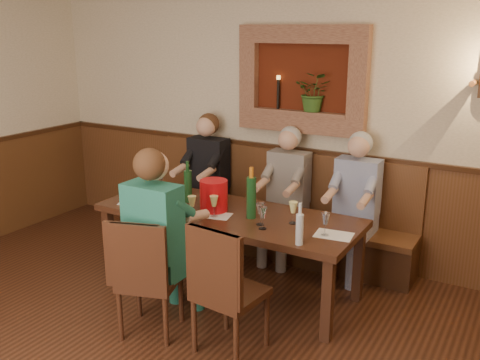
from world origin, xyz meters
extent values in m
cube|color=#C0B391|center=(0.00, 3.00, 1.40)|extent=(6.00, 0.04, 2.80)
cube|color=#533217|center=(0.00, 2.98, 0.55)|extent=(6.00, 0.04, 1.10)
cube|color=#381E0F|center=(0.00, 2.98, 1.12)|extent=(6.02, 0.06, 0.05)
cube|color=#4F1A0B|center=(0.20, 2.98, 1.85)|extent=(1.00, 0.02, 0.70)
cube|color=#9B6B4F|center=(0.20, 2.94, 2.29)|extent=(1.36, 0.12, 0.18)
cube|color=#9B6B4F|center=(0.20, 2.94, 1.41)|extent=(1.36, 0.12, 0.18)
cube|color=#9B6B4F|center=(-0.39, 2.94, 1.85)|extent=(0.18, 0.12, 0.70)
cube|color=#9B6B4F|center=(0.79, 2.94, 1.85)|extent=(0.18, 0.12, 0.70)
cube|color=#9B6B4F|center=(0.20, 2.94, 1.52)|extent=(1.00, 0.14, 0.04)
imported|color=#2F551D|center=(0.35, 2.94, 1.74)|extent=(0.35, 0.30, 0.39)
cylinder|color=black|center=(-0.05, 2.94, 1.69)|extent=(0.03, 0.03, 0.30)
cylinder|color=#FFBF59|center=(-0.05, 2.94, 1.86)|extent=(0.04, 0.04, 0.04)
cylinder|color=#533217|center=(1.80, 2.88, 1.90)|extent=(0.05, 0.18, 0.05)
cube|color=#381E10|center=(0.00, 1.85, 0.72)|extent=(2.40, 0.90, 0.06)
cube|color=#381E10|center=(-1.12, 1.48, 0.34)|extent=(0.08, 0.08, 0.69)
cube|color=#381E10|center=(1.12, 1.48, 0.34)|extent=(0.08, 0.08, 0.69)
cube|color=#381E10|center=(-1.12, 2.22, 0.34)|extent=(0.08, 0.08, 0.69)
cube|color=#381E10|center=(1.12, 2.22, 0.34)|extent=(0.08, 0.08, 0.69)
cube|color=#381E0F|center=(0.00, 2.76, 0.20)|extent=(3.00, 0.40, 0.40)
cube|color=#533217|center=(0.00, 2.76, 0.42)|extent=(3.00, 0.45, 0.06)
cube|color=#533217|center=(0.00, 2.95, 0.78)|extent=(3.00, 0.06, 0.66)
cube|color=#381E10|center=(-0.14, 0.91, 0.21)|extent=(0.52, 0.52, 0.41)
cube|color=#381E10|center=(-0.14, 0.91, 0.44)|extent=(0.55, 0.55, 0.05)
cube|color=#381E10|center=(-0.08, 0.72, 0.72)|extent=(0.42, 0.17, 0.51)
cube|color=#381E10|center=(0.54, 1.01, 0.22)|extent=(0.47, 0.47, 0.43)
cube|color=#381E10|center=(0.54, 1.01, 0.46)|extent=(0.50, 0.50, 0.05)
cube|color=#381E10|center=(0.52, 0.81, 0.76)|extent=(0.46, 0.09, 0.54)
cube|color=black|center=(-0.82, 2.61, 0.23)|extent=(0.43, 0.45, 0.45)
cube|color=black|center=(-0.82, 2.78, 0.90)|extent=(0.43, 0.23, 0.57)
sphere|color=#D8A384|center=(-0.82, 2.74, 1.32)|extent=(0.22, 0.22, 0.22)
sphere|color=#4C2D19|center=(-0.82, 2.79, 1.34)|extent=(0.24, 0.24, 0.24)
cube|color=#5F5A57|center=(0.17, 2.61, 0.23)|extent=(0.41, 0.43, 0.45)
cube|color=#5F5A57|center=(0.17, 2.78, 0.87)|extent=(0.41, 0.21, 0.54)
sphere|color=#D8A384|center=(0.17, 2.74, 1.27)|extent=(0.20, 0.20, 0.20)
sphere|color=#B2B2B2|center=(0.17, 2.79, 1.29)|extent=(0.22, 0.22, 0.22)
cube|color=navy|center=(0.89, 2.61, 0.23)|extent=(0.42, 0.44, 0.45)
cube|color=navy|center=(0.89, 2.78, 0.88)|extent=(0.42, 0.22, 0.55)
sphere|color=#D8A384|center=(0.89, 2.74, 1.28)|extent=(0.21, 0.21, 0.21)
sphere|color=#B2B2B2|center=(0.89, 2.79, 1.30)|extent=(0.23, 0.23, 0.23)
cube|color=#1A575B|center=(-0.14, 1.16, 0.23)|extent=(0.45, 0.47, 0.45)
cube|color=#1A575B|center=(-0.14, 0.98, 0.91)|extent=(0.45, 0.23, 0.59)
sphere|color=#D8A384|center=(-0.14, 1.02, 1.35)|extent=(0.22, 0.22, 0.22)
sphere|color=#4C2D19|center=(-0.14, 0.97, 1.37)|extent=(0.25, 0.25, 0.25)
cylinder|color=red|center=(-0.12, 1.82, 0.89)|extent=(0.32, 0.32, 0.29)
cylinder|color=#19471E|center=(0.26, 1.82, 0.93)|extent=(0.11, 0.11, 0.37)
cylinder|color=orange|center=(0.26, 1.82, 1.16)|extent=(0.04, 0.04, 0.09)
cylinder|color=#19471E|center=(-0.47, 1.91, 0.90)|extent=(0.08, 0.08, 0.31)
cylinder|color=#19471E|center=(-0.47, 1.91, 1.10)|extent=(0.04, 0.04, 0.09)
cylinder|color=silver|center=(0.87, 1.48, 0.87)|extent=(0.07, 0.07, 0.24)
cylinder|color=silver|center=(0.87, 1.48, 1.04)|extent=(0.03, 0.03, 0.09)
cube|color=white|center=(-0.91, 1.64, 0.75)|extent=(0.33, 0.29, 0.00)
cube|color=white|center=(-0.04, 1.71, 0.75)|extent=(0.31, 0.25, 0.00)
cube|color=white|center=(1.03, 1.80, 0.75)|extent=(0.32, 0.25, 0.00)
cube|color=white|center=(-0.39, 1.57, 0.75)|extent=(0.31, 0.25, 0.00)
camera|label=1|loc=(2.39, -2.03, 2.35)|focal=40.00mm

